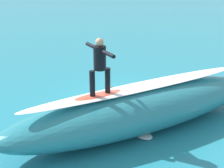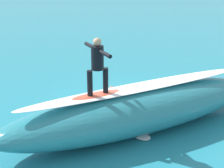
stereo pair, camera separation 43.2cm
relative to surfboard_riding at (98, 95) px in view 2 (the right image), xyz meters
The scene contains 8 objects.
ground_plane 3.01m from the surfboard_riding, 131.39° to the right, with size 120.00×120.00×0.00m, color teal.
wave_crest 1.63m from the surfboard_riding, behind, with size 9.36×2.14×1.44m, color teal.
wave_foam_lip 1.44m from the surfboard_riding, behind, with size 7.96×0.75×0.08m, color white.
surfboard_riding is the anchor object (origin of this frame).
surfer_riding 1.02m from the surfboard_riding, 63.43° to the left, with size 0.66×1.59×1.68m.
surfboard_paddling 3.67m from the surfboard_riding, 125.38° to the right, with size 2.05×0.53×0.07m, color #33B2D1.
surfer_paddling 3.57m from the surfboard_riding, 127.52° to the right, with size 1.20×1.49×0.31m.
foam_patch_near 1.95m from the surfboard_riding, 163.02° to the left, with size 0.65×0.43×0.12m, color white.
Camera 2 is at (4.65, 10.62, 5.36)m, focal length 53.88 mm.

